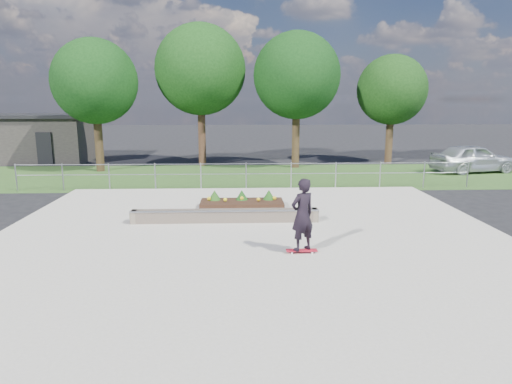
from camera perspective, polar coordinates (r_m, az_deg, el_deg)
ground at (r=13.02m, az=-0.62°, el=-6.08°), size 120.00×120.00×0.00m
grass_verge at (r=23.74m, az=-1.39°, el=1.99°), size 30.00×8.00×0.02m
concrete_slab at (r=13.01m, az=-0.62°, el=-5.95°), size 15.00×15.00×0.06m
fence at (r=20.16m, az=-1.24°, el=2.48°), size 20.06×0.06×1.20m
building at (r=33.42m, az=-26.52°, el=6.16°), size 8.40×5.40×3.00m
tree_far_left at (r=26.55m, az=-19.51°, el=12.86°), size 4.55×4.55×7.15m
tree_mid_left at (r=27.54m, az=-6.97°, el=14.91°), size 5.25×5.25×8.25m
tree_mid_right at (r=26.65m, az=5.12°, el=14.26°), size 4.90×4.90×7.70m
tree_far_right at (r=29.44m, az=16.64°, el=12.10°), size 4.20×4.20×6.60m
grind_ledge at (r=14.70m, az=-3.89°, el=-2.98°), size 6.00×0.44×0.43m
planter_bed at (r=16.62m, az=-1.78°, el=-1.32°), size 3.00×1.20×0.61m
skateboarder at (r=11.59m, az=5.82°, el=-2.87°), size 0.81×0.73×1.95m
parked_car at (r=27.59m, az=25.48°, el=3.84°), size 4.86×2.69×1.57m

